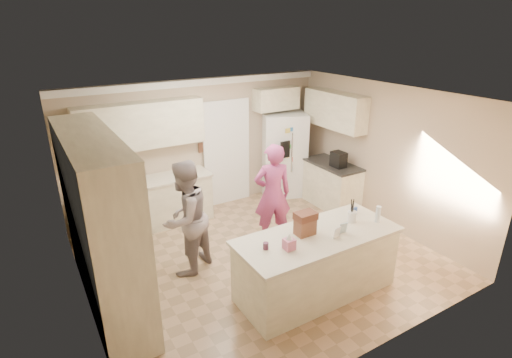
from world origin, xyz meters
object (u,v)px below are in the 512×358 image
refrigerator (283,155)px  dollhouse_body (305,227)px  teen_boy (185,218)px  tissue_box (289,244)px  teen_girl (273,194)px  utensil_crock (352,216)px  island_base (316,265)px  coffee_maker (338,159)px

refrigerator → dollhouse_body: 3.50m
dollhouse_body → teen_boy: (-1.17, 1.33, -0.15)m
tissue_box → teen_girl: (0.82, 1.62, -0.12)m
tissue_box → teen_boy: (-0.77, 1.53, -0.11)m
teen_girl → utensil_crock: bearing=121.3°
island_base → tissue_box: tissue_box is taller
utensil_crock → teen_boy: teen_boy is taller
refrigerator → teen_boy: size_ratio=1.02×
refrigerator → coffee_maker: refrigerator is taller
refrigerator → teen_girl: bearing=-108.1°
dollhouse_body → teen_girl: size_ratio=0.15×
island_base → utensil_crock: size_ratio=14.67×
teen_boy → dollhouse_body: bearing=100.8°
dollhouse_body → island_base: bearing=-33.7°
teen_boy → teen_girl: (1.59, 0.09, -0.01)m
island_base → teen_girl: 1.61m
coffee_maker → refrigerator: bearing=110.3°
utensil_crock → teen_boy: (-1.97, 1.38, -0.12)m
utensil_crock → teen_girl: teen_girl is taller
tissue_box → dollhouse_body: size_ratio=0.54×
coffee_maker → teen_girl: 1.83m
coffee_maker → island_base: bearing=-137.2°
refrigerator → teen_girl: 2.08m
island_base → tissue_box: size_ratio=15.71×
tissue_box → island_base: bearing=10.3°
island_base → dollhouse_body: bearing=146.3°
island_base → dollhouse_body: dollhouse_body is taller
tissue_box → teen_girl: size_ratio=0.08×
utensil_crock → teen_boy: bearing=144.9°
refrigerator → dollhouse_body: bearing=-98.4°
tissue_box → teen_boy: 1.72m
utensil_crock → teen_boy: 2.41m
utensil_crock → refrigerator: bearing=72.9°
coffee_maker → teen_girl: teen_girl is taller
refrigerator → utensil_crock: (-0.95, -3.07, 0.10)m
tissue_box → teen_girl: teen_girl is taller
teen_girl → teen_boy: bearing=19.8°
island_base → teen_girl: (0.27, 1.52, 0.44)m
coffee_maker → tissue_box: bearing=-142.4°
refrigerator → coffee_maker: 1.32m
island_base → teen_boy: bearing=132.7°
tissue_box → coffee_maker: bearing=37.6°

